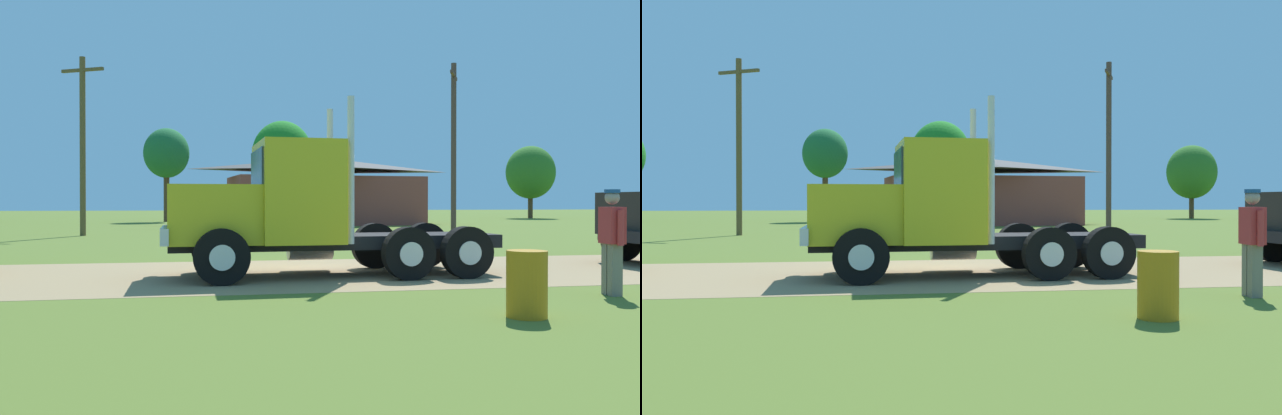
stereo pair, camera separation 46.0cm
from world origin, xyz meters
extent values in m
plane|color=#536825|center=(0.00, 0.00, 0.00)|extent=(200.00, 200.00, 0.00)
cube|color=#987D57|center=(0.00, 0.00, 0.00)|extent=(120.00, 6.03, 0.01)
cube|color=black|center=(0.39, -0.51, 0.72)|extent=(6.98, 1.77, 0.28)
cube|color=gold|center=(-2.17, -0.61, 1.31)|extent=(1.87, 2.05, 1.18)
cube|color=silver|center=(-3.12, -0.64, 0.90)|extent=(0.24, 2.18, 0.32)
cube|color=gold|center=(-0.46, -0.54, 1.76)|extent=(1.71, 2.33, 2.07)
cube|color=#2D3D4C|center=(-1.29, -0.58, 2.17)|extent=(0.11, 1.89, 0.91)
cylinder|color=silver|center=(0.50, -1.41, 2.19)|extent=(0.14, 0.14, 2.94)
cylinder|color=silver|center=(0.44, 0.39, 2.19)|extent=(0.14, 0.14, 2.94)
cylinder|color=silver|center=(-0.01, 0.46, 0.50)|extent=(1.02, 0.56, 0.52)
cylinder|color=black|center=(-2.04, -1.73, 0.53)|extent=(1.07, 0.34, 1.06)
cylinder|color=silver|center=(-2.03, -1.89, 0.53)|extent=(0.48, 0.06, 0.48)
cylinder|color=black|center=(-2.13, 0.52, 0.53)|extent=(1.07, 0.34, 1.06)
cylinder|color=silver|center=(-2.13, 0.68, 0.53)|extent=(0.48, 0.06, 0.48)
cylinder|color=black|center=(2.89, -1.55, 0.53)|extent=(1.07, 0.34, 1.06)
cylinder|color=silver|center=(2.89, -1.71, 0.53)|extent=(0.48, 0.06, 0.48)
cylinder|color=black|center=(2.80, 0.71, 0.53)|extent=(1.07, 0.34, 1.06)
cylinder|color=silver|center=(2.80, 0.87, 0.53)|extent=(0.48, 0.06, 0.48)
cylinder|color=black|center=(1.64, -1.60, 0.53)|extent=(1.07, 0.34, 1.06)
cylinder|color=silver|center=(1.65, -1.76, 0.53)|extent=(0.48, 0.06, 0.48)
cylinder|color=black|center=(1.55, 0.66, 0.53)|extent=(1.07, 0.34, 1.06)
cylinder|color=silver|center=(1.55, 0.82, 0.53)|extent=(0.48, 0.06, 0.48)
cylinder|color=black|center=(8.51, 1.35, 0.53)|extent=(1.07, 0.32, 1.06)
cylinder|color=silver|center=(8.51, 1.51, 0.53)|extent=(0.48, 0.05, 0.48)
cube|color=#B22D33|center=(4.34, -4.13, 1.17)|extent=(0.31, 0.45, 0.61)
sphere|color=gray|center=(4.34, -4.13, 1.63)|extent=(0.23, 0.23, 0.23)
cylinder|color=#1E478C|center=(4.34, -4.13, 1.74)|extent=(0.25, 0.25, 0.06)
cube|color=slate|center=(4.33, -4.22, 0.43)|extent=(0.20, 0.18, 0.86)
cube|color=slate|center=(4.35, -4.04, 0.43)|extent=(0.20, 0.18, 0.86)
cylinder|color=#B22D33|center=(4.31, -4.39, 1.14)|extent=(0.10, 0.10, 0.58)
cylinder|color=#B22D33|center=(4.37, -3.87, 1.14)|extent=(0.10, 0.10, 0.58)
cylinder|color=#B27214|center=(1.93, -5.73, 0.45)|extent=(0.54, 0.54, 0.90)
cube|color=brown|center=(5.60, 28.48, 1.61)|extent=(12.95, 7.61, 3.23)
pyramid|color=#393939|center=(5.60, 28.48, 4.11)|extent=(13.60, 7.99, 0.88)
cube|color=black|center=(4.04, 25.04, 1.10)|extent=(1.80, 0.22, 2.20)
cylinder|color=brown|center=(-7.88, 16.59, 4.09)|extent=(0.26, 0.26, 8.18)
cube|color=brown|center=(-7.88, 16.59, 7.58)|extent=(2.02, 1.13, 0.14)
cylinder|color=#4D3832|center=(9.68, 15.65, 4.19)|extent=(0.26, 0.26, 8.38)
cube|color=#4D3832|center=(9.68, 15.65, 7.78)|extent=(1.15, 2.01, 0.14)
cylinder|color=#513823|center=(-5.36, 36.51, 1.97)|extent=(0.44, 0.44, 3.94)
ellipsoid|color=#206431|center=(-5.36, 36.51, 5.34)|extent=(3.51, 3.51, 3.86)
cylinder|color=#513823|center=(4.18, 40.59, 1.79)|extent=(0.44, 0.44, 3.58)
ellipsoid|color=#217E22|center=(4.18, 40.59, 5.68)|extent=(5.25, 5.25, 5.77)
cylinder|color=#513823|center=(27.74, 40.93, 1.26)|extent=(0.44, 0.44, 2.52)
ellipsoid|color=#2F6C23|center=(27.74, 40.93, 4.32)|extent=(4.51, 4.51, 4.96)
camera|label=1|loc=(-2.32, -13.52, 1.56)|focal=35.18mm
camera|label=2|loc=(-1.87, -13.60, 1.56)|focal=35.18mm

